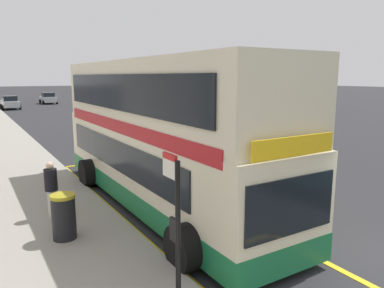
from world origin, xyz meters
TOP-DOWN VIEW (x-y plane):
  - ground_plane at (0.00, 32.00)m, footprint 260.00×260.00m
  - double_decker_bus at (-2.46, 6.49)m, footprint 3.21×10.92m
  - bus_bay_markings at (-2.50, 6.03)m, footprint 3.00×13.94m
  - bus_stop_sign at (-4.61, 1.53)m, footprint 0.09×0.51m
  - parked_car_silver_behind at (-2.81, 46.41)m, footprint 2.09×4.20m
  - parked_car_silver_far at (2.92, 53.57)m, footprint 2.09×4.20m
  - parked_car_silver_distant at (2.87, 23.73)m, footprint 2.09×4.20m
  - pedestrian_waiting_near_sign at (-5.60, 6.71)m, footprint 0.34×0.34m
  - litter_bin at (-5.63, 5.13)m, footprint 0.58×0.58m

SIDE VIEW (x-z plane):
  - ground_plane at x=0.00m, z-range 0.00..0.00m
  - bus_bay_markings at x=-2.50m, z-range 0.00..0.01m
  - litter_bin at x=-5.63m, z-range 0.14..1.23m
  - parked_car_silver_behind at x=-2.81m, z-range -0.01..1.61m
  - parked_car_silver_far at x=2.92m, z-range -0.01..1.61m
  - parked_car_silver_distant at x=2.87m, z-range -0.01..1.61m
  - pedestrian_waiting_near_sign at x=-5.60m, z-range 0.20..1.75m
  - bus_stop_sign at x=-4.61m, z-range 0.38..2.95m
  - double_decker_bus at x=-2.46m, z-range -0.14..4.26m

